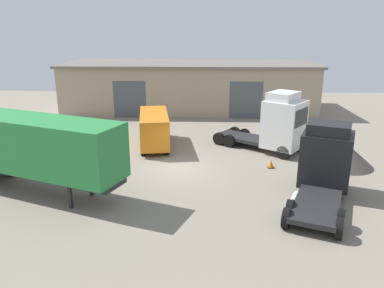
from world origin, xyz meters
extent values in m
plane|color=gray|center=(0.00, 0.00, 0.00)|extent=(60.00, 60.00, 0.00)
cube|color=tan|center=(0.00, 18.62, 2.37)|extent=(25.76, 9.24, 4.74)
cube|color=#70665B|center=(0.00, 18.62, 4.86)|extent=(26.26, 9.74, 0.25)
cube|color=#4C5156|center=(-5.67, 14.03, 1.80)|extent=(3.20, 0.08, 3.60)
cube|color=#4C5156|center=(5.67, 14.03, 1.80)|extent=(3.20, 0.08, 3.60)
cube|color=silver|center=(7.21, 3.34, 2.11)|extent=(3.41, 3.44, 3.28)
cube|color=silver|center=(7.05, 3.46, 4.03)|extent=(2.60, 2.69, 0.60)
cube|color=black|center=(8.16, 2.65, 2.77)|extent=(1.31, 1.74, 1.18)
cube|color=#232326|center=(4.65, 5.22, 0.59)|extent=(4.37, 3.95, 0.24)
cylinder|color=#B2B2B7|center=(5.72, 5.68, 0.42)|extent=(1.22, 1.10, 0.56)
cylinder|color=black|center=(8.35, 3.88, 0.47)|extent=(0.94, 0.80, 0.94)
cylinder|color=black|center=(7.05, 2.10, 0.47)|extent=(0.94, 0.80, 0.94)
cylinder|color=black|center=(4.83, 6.45, 0.47)|extent=(0.94, 0.80, 0.94)
cylinder|color=black|center=(3.53, 4.68, 0.47)|extent=(0.94, 0.80, 0.94)
cylinder|color=black|center=(4.11, 6.99, 0.47)|extent=(0.94, 0.80, 0.94)
cylinder|color=black|center=(2.81, 5.21, 0.47)|extent=(0.94, 0.80, 0.94)
cube|color=#28843D|center=(-7.18, -3.77, 2.73)|extent=(10.41, 6.03, 2.76)
cube|color=#232326|center=(-7.18, -3.77, 1.23)|extent=(10.13, 5.33, 0.24)
cube|color=#232326|center=(-4.19, -4.08, 0.56)|extent=(0.21, 0.21, 1.11)
cube|color=#232326|center=(-4.77, -5.57, 0.56)|extent=(0.21, 0.21, 1.11)
cylinder|color=black|center=(-9.85, -1.55, 0.54)|extent=(1.11, 0.67, 1.08)
cube|color=orange|center=(-2.03, 4.73, 1.42)|extent=(2.86, 5.96, 2.13)
cube|color=orange|center=(-2.42, 7.21, 0.81)|extent=(2.12, 1.20, 0.90)
cube|color=black|center=(-2.36, 6.82, 1.85)|extent=(1.67, 0.34, 0.77)
cylinder|color=black|center=(-3.19, 6.64, 0.36)|extent=(0.41, 0.76, 0.72)
cylinder|color=black|center=(-1.51, 6.90, 0.36)|extent=(0.41, 0.76, 0.72)
cylinder|color=black|center=(-2.55, 2.56, 0.36)|extent=(0.41, 0.76, 0.72)
cylinder|color=black|center=(-0.87, 2.83, 0.36)|extent=(0.41, 0.76, 0.72)
cube|color=black|center=(8.17, -3.08, 1.86)|extent=(3.22, 3.16, 2.81)
cube|color=black|center=(8.09, -3.26, 3.54)|extent=(2.58, 2.34, 0.60)
cube|color=black|center=(8.61, -1.99, 2.42)|extent=(1.98, 0.86, 1.01)
cube|color=#232326|center=(6.96, -6.07, 0.58)|extent=(3.37, 4.50, 0.24)
cylinder|color=#B2B2B7|center=(6.26, -5.14, 0.41)|extent=(0.93, 1.23, 0.56)
cylinder|color=black|center=(7.37, -2.11, 0.46)|extent=(0.62, 0.96, 0.92)
cylinder|color=black|center=(9.41, -2.93, 0.46)|extent=(0.62, 0.96, 0.92)
cylinder|color=black|center=(5.71, -6.23, 0.46)|extent=(0.62, 0.96, 0.92)
cylinder|color=black|center=(7.75, -7.06, 0.46)|extent=(0.62, 0.96, 0.92)
cylinder|color=black|center=(5.37, -7.07, 0.46)|extent=(0.62, 0.96, 0.92)
cylinder|color=black|center=(7.41, -7.89, 0.46)|extent=(0.62, 0.96, 0.92)
cone|color=#423D38|center=(10.77, 0.94, 0.73)|extent=(3.47, 3.47, 1.47)
cylinder|color=#B22D23|center=(-5.39, 1.93, 0.44)|extent=(0.58, 0.58, 0.88)
cube|color=black|center=(5.94, 0.40, 0.02)|extent=(0.40, 0.40, 0.04)
cone|color=orange|center=(5.94, 0.40, 0.28)|extent=(0.36, 0.36, 0.55)
camera|label=1|loc=(1.78, -21.97, 8.44)|focal=35.00mm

